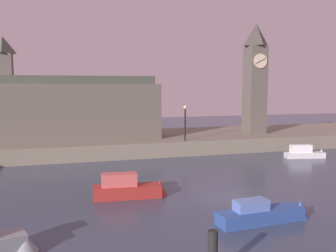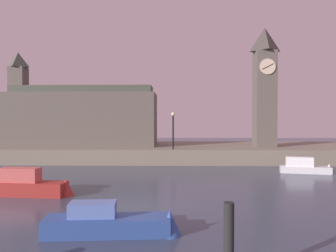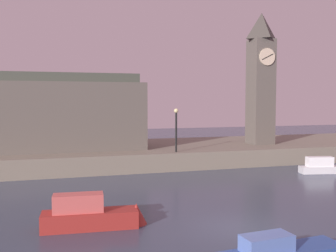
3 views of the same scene
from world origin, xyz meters
The scene contains 8 objects.
ground_plane centered at (0.00, 0.00, 0.00)m, with size 120.00×120.00×0.00m, color #384256.
far_embankment centered at (0.00, 20.00, 0.75)m, with size 70.00×12.00×1.50m, color slate.
clock_tower centered at (11.46, 18.21, 8.00)m, with size 2.33×2.37×12.58m.
parliament_hall centered at (-8.64, 19.37, 4.73)m, with size 16.24×5.47×10.34m.
streetlamp centered at (1.76, 14.81, 3.75)m, with size 0.36×0.36×3.57m.
boat_dinghy_red centered at (-6.18, 2.02, 0.58)m, with size 4.89×1.54×1.70m.
boat_ferry_white centered at (12.82, 10.16, 0.46)m, with size 4.44×1.70×1.50m.
boat_tour_blue centered at (-0.16, -4.18, 0.44)m, with size 5.36×1.56×1.46m.
Camera 1 is at (-10.47, -20.80, 7.02)m, focal length 40.07 mm.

